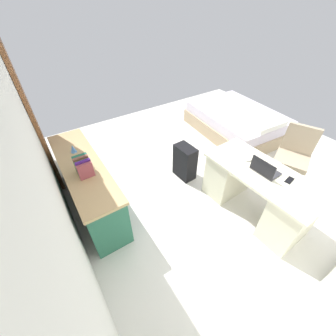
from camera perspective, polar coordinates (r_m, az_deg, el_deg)
ground_plane at (r=3.78m, az=11.96°, el=-1.37°), size 5.63×5.63×0.00m
wall_back at (r=2.22m, az=-31.31°, el=1.53°), size 4.03×0.10×2.57m
door_wooden at (r=3.64m, az=-31.96°, el=10.81°), size 0.88×0.05×2.04m
desk at (r=3.10m, az=22.32°, el=-5.80°), size 1.46×0.71×0.72m
office_chair at (r=3.81m, az=29.84°, el=1.92°), size 0.60×0.60×0.94m
credenza at (r=3.15m, az=-20.39°, el=-4.28°), size 1.80×0.48×0.75m
bed at (r=4.92m, az=17.63°, el=11.65°), size 2.00×1.53×0.58m
suitcase_black at (r=3.48m, az=4.48°, el=1.59°), size 0.37×0.24×0.58m
laptop at (r=2.84m, az=24.15°, el=-0.35°), size 0.32×0.23×0.21m
computer_mouse at (r=2.99m, az=20.51°, el=2.10°), size 0.06×0.10×0.03m
cell_phone_near_laptop at (r=2.89m, az=29.47°, el=-2.82°), size 0.09×0.15×0.01m
book_row at (r=2.69m, az=-21.45°, el=0.37°), size 0.20×0.17×0.22m
figurine_small at (r=3.14m, az=-23.86°, el=4.72°), size 0.08×0.08×0.11m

